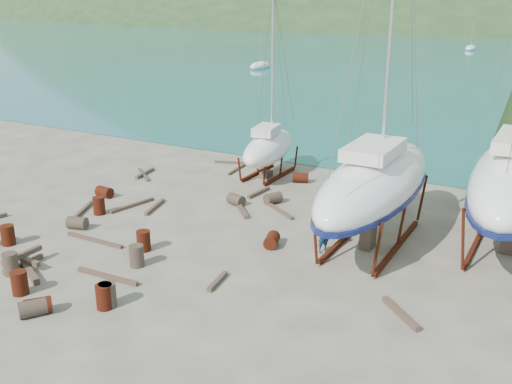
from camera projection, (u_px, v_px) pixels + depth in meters
The scene contains 41 objects.
ground at pixel (190, 260), 23.11m from camera, with size 600.00×600.00×0.00m, color #584F45.
far_house_left at pixel (361, 20), 206.82m from camera, with size 6.60×5.60×5.60m.
far_house_center at pixel (477, 22), 188.25m from camera, with size 6.60×5.60×5.60m.
moored_boat_left at pixel (260, 66), 86.43m from camera, with size 2.00×5.00×6.05m.
moored_boat_far at pixel (471, 48), 117.47m from camera, with size 2.00×5.00×6.05m.
large_sailboat_near at pixel (376, 181), 23.83m from camera, with size 3.24×11.10×17.48m.
small_sailboat_shore at pixel (269, 147), 33.54m from camera, with size 3.24×7.04×10.84m.
worker at pixel (324, 234), 23.63m from camera, with size 0.58×0.38×1.59m, color #112B4D.
drum_1 at pixel (33, 308), 18.99m from camera, with size 0.58×0.58×0.88m, color #2D2823.
drum_2 at pixel (104, 192), 30.38m from camera, with size 0.58×0.58×0.88m, color #581F0F.
drum_4 at pixel (301, 178), 32.82m from camera, with size 0.58×0.58×0.88m, color #581F0F.
drum_5 at pixel (137, 256), 22.48m from camera, with size 0.58×0.58×0.88m, color #2D2823.
drum_6 at pixel (272, 240), 24.32m from camera, with size 0.58×0.58×0.88m, color #581F0F.
drum_7 at pixel (104, 296), 19.42m from camera, with size 0.58×0.58×0.88m, color #581F0F.
drum_8 at pixel (99, 206), 27.94m from camera, with size 0.58×0.58×0.88m, color #581F0F.
drum_9 at pixel (236, 200), 29.21m from camera, with size 0.58×0.58×0.88m, color #2D2823.
drum_10 at pixel (20, 283), 20.35m from camera, with size 0.58×0.58×0.88m, color #581F0F.
drum_11 at pixel (273, 198), 29.45m from camera, with size 0.58×0.58×0.88m, color #2D2823.
drum_12 at pixel (38, 306), 19.10m from camera, with size 0.58×0.58×0.88m, color #581F0F.
drum_13 at pixel (8, 235), 24.46m from camera, with size 0.58×0.58×0.88m, color #581F0F.
drum_14 at pixel (144, 241), 23.89m from camera, with size 0.58×0.58×0.88m, color #581F0F.
drum_15 at pixel (77, 223), 26.20m from camera, with size 0.58×0.58×0.88m, color #2D2823.
drum_16 at pixel (11, 264), 21.80m from camera, with size 0.58×0.58×0.88m, color #2D2823.
drum_17 at pixel (108, 295), 19.52m from camera, with size 0.58×0.58×0.88m, color #2D2823.
timber_0 at pixel (238, 168), 35.38m from camera, with size 0.14×2.76×0.14m, color brown.
timber_1 at pixel (401, 313), 19.04m from camera, with size 0.19×2.09×0.19m, color brown.
timber_2 at pixel (145, 173), 34.32m from camera, with size 0.19×2.05×0.19m, color brown.
timber_3 at pixel (94, 240), 24.86m from camera, with size 0.15×3.12×0.15m, color brown.
timber_4 at pixel (155, 207), 28.80m from camera, with size 0.17×2.18×0.17m, color brown.
timber_5 at pixel (107, 276), 21.60m from camera, with size 0.16×2.82×0.16m, color brown.
timber_6 at pixel (259, 193), 30.90m from camera, with size 0.19×1.91×0.19m, color brown.
timber_7 at pixel (218, 281), 21.20m from camera, with size 0.17×1.49×0.17m, color brown.
timber_8 at pixel (242, 210), 28.31m from camera, with size 0.19×2.01×0.19m, color brown.
timber_9 at pixel (235, 163), 36.61m from camera, with size 0.15×2.66×0.15m, color brown.
timber_10 at pixel (278, 210), 28.42m from camera, with size 0.16×2.72×0.16m, color brown.
timber_12 at pixel (83, 210), 28.38m from camera, with size 0.17×2.36×0.17m, color brown.
timber_15 at pixel (143, 175), 34.14m from camera, with size 0.15×2.56×0.15m, color brown.
timber_16 at pixel (27, 268), 22.19m from camera, with size 0.23×2.87×0.23m, color brown.
timber_17 at pixel (132, 205), 29.03m from camera, with size 0.16×2.66×0.16m, color brown.
timber_pile_fore at pixel (23, 260), 22.47m from camera, with size 1.80×1.80×0.60m.
timber_pile_aft at pixel (336, 212), 27.53m from camera, with size 1.80×1.80×0.60m.
Camera 1 is at (12.62, -16.98, 10.06)m, focal length 40.00 mm.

